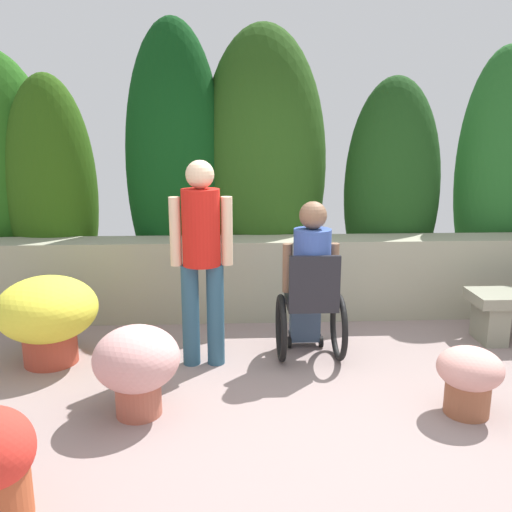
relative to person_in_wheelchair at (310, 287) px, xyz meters
name	(u,v)px	position (x,y,z in m)	size (l,w,h in m)	color
ground_plane	(328,419)	(-0.02, -1.01, -0.62)	(10.76, 10.76, 0.00)	gray
stone_retaining_wall	(293,277)	(-0.02, 1.06, -0.22)	(6.86, 0.43, 0.81)	gray
hedge_backdrop	(310,174)	(0.23, 1.68, 0.78)	(7.90, 1.04, 2.98)	#225715
person_in_wheelchair	(310,287)	(0.00, 0.00, 0.00)	(0.53, 0.66, 1.33)	black
person_standing_companion	(202,250)	(-0.88, -0.08, 0.33)	(0.49, 0.30, 1.65)	#2B5168
flower_pot_purple_near	(137,364)	(-1.28, -0.87, -0.26)	(0.58, 0.58, 0.62)	#A65744
flower_pot_terracotta_by_wall	(469,376)	(0.93, -0.97, -0.35)	(0.43, 0.43, 0.47)	brown
flower_pot_small_foreground	(48,314)	(-2.14, 0.01, -0.21)	(0.80, 0.80, 0.73)	#A9402E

